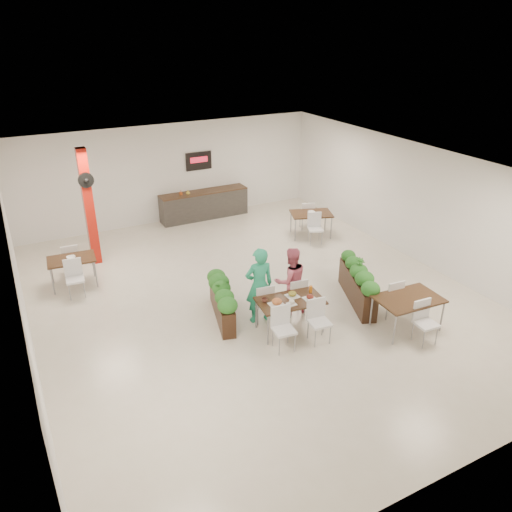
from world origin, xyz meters
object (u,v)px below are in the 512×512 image
Objects in this scene: diner_man at (259,285)px; side_table_b at (311,217)px; red_column at (89,206)px; diner_woman at (291,281)px; side_table_c at (408,302)px; main_table at (290,305)px; planter_right at (358,282)px; side_table_a at (72,263)px; planter_left at (222,298)px; service_counter at (204,204)px.

diner_man is 1.06× the size of side_table_b.
red_column is at bearing -170.11° from side_table_b.
red_column is 1.81× the size of diner_man.
diner_woman reaches higher than side_table_c.
diner_woman reaches higher than main_table.
planter_right is 7.04m from side_table_a.
planter_right is 1.23× the size of side_table_c.
planter_left is 4.04m from side_table_c.
diner_woman is 1.72m from planter_right.
side_table_c is at bearing -81.32° from service_counter.
red_column is 1.92× the size of side_table_b.
red_column is 5.91m from diner_woman.
side_table_c is (2.68, -1.75, -0.24)m from diner_man.
diner_woman is at bearing -36.29° from side_table_a.
diner_woman is 5.53m from side_table_a.
red_column is 8.44m from side_table_c.
service_counter reaches higher than side_table_b.
main_table is 1.06× the size of side_table_a.
side_table_c is (1.88, -1.75, -0.16)m from diner_woman.
red_column is 1.07× the size of service_counter.
diner_man is at bearing 150.40° from side_table_c.
side_table_b is at bearing -52.29° from service_counter.
diner_man is 4.95m from side_table_a.
diner_woman is 0.97× the size of side_table_c.
service_counter reaches higher than diner_woman.
planter_right is at bearing -87.61° from side_table_b.
side_table_a is at bearing -159.98° from side_table_b.
side_table_c is (3.36, -2.24, 0.13)m from planter_left.
planter_right reaches higher than side_table_a.
red_column reaches higher than side_table_c.
service_counter is 1.80× the size of side_table_b.
red_column reaches higher than main_table.
diner_man is 0.87× the size of planter_right.
service_counter is at bearing 25.00° from red_column.
side_table_a is at bearing 131.29° from main_table.
diner_woman is at bearing -108.92° from side_table_b.
planter_right is (5.07, -5.07, -1.13)m from red_column.
diner_woman reaches higher than planter_right.
side_table_b is (6.33, -1.15, -1.01)m from red_column.
planter_left is at bearing 149.93° from side_table_c.
diner_woman is 0.86× the size of planter_left.
diner_man is at bearing 172.76° from planter_right.
side_table_a is (-3.76, 4.28, -0.01)m from main_table.
service_counter is at bearing -94.96° from diner_man.
side_table_b is (3.73, 3.60, -0.25)m from diner_man.
main_table is at bearing 127.78° from diner_man.
service_counter reaches higher than diner_man.
planter_right is at bearing 9.26° from main_table.
side_table_a is (-4.77, -2.99, 0.13)m from service_counter.
service_counter reaches higher than main_table.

